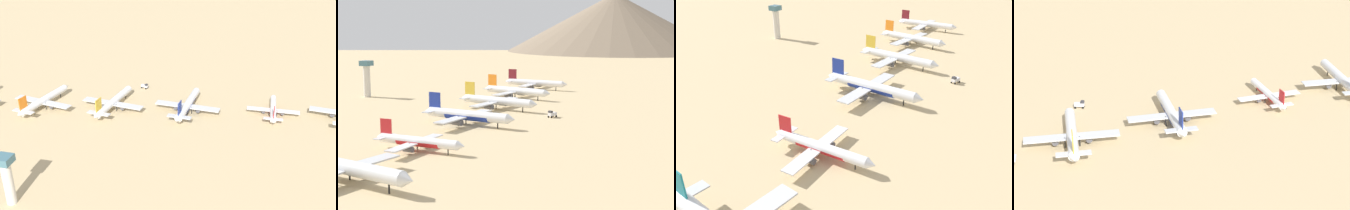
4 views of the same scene
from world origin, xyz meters
TOP-DOWN VIEW (x-y plane):
  - ground_plane at (0.00, 0.00)m, footprint 1859.97×1859.97m
  - parked_jet_2 at (6.90, -53.88)m, footprint 42.70×34.58m
  - parked_jet_3 at (-1.31, 2.71)m, footprint 54.76×44.57m
  - parked_jet_4 at (-8.53, 53.33)m, footprint 54.38×44.40m
  - parked_jet_5 at (-16.97, 101.30)m, footprint 53.92×44.14m
  - service_truck at (30.68, 42.16)m, footprint 4.22×5.67m
  - control_tower at (-115.30, 65.60)m, footprint 7.20×7.20m

SIDE VIEW (x-z plane):
  - ground_plane at x=0.00m, z-range 0.00..0.00m
  - service_truck at x=30.68m, z-range 0.13..4.03m
  - parked_jet_2 at x=6.90m, z-range -2.07..10.28m
  - parked_jet_3 at x=-1.31m, z-range -2.64..13.14m
  - parked_jet_5 at x=-16.97m, z-range -2.55..13.07m
  - parked_jet_4 at x=-8.53m, z-range -2.56..13.14m
  - control_tower at x=-115.30m, z-range 1.64..27.21m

